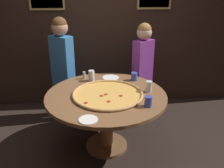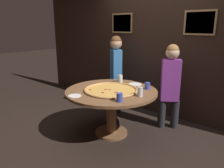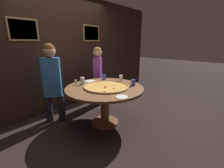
# 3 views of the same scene
# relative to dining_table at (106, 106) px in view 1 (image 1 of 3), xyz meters

# --- Properties ---
(ground_plane) EXTENTS (24.00, 24.00, 0.00)m
(ground_plane) POSITION_rel_dining_table_xyz_m (0.00, 0.00, -0.59)
(ground_plane) COLOR black
(back_wall) EXTENTS (6.40, 0.08, 2.60)m
(back_wall) POSITION_rel_dining_table_xyz_m (0.00, 1.31, 0.72)
(back_wall) COLOR black
(back_wall) RESTS_ON ground_plane
(dining_table) EXTENTS (1.42, 1.42, 0.74)m
(dining_table) POSITION_rel_dining_table_xyz_m (0.00, 0.00, 0.00)
(dining_table) COLOR brown
(dining_table) RESTS_ON ground_plane
(giant_pizza) EXTENTS (0.83, 0.83, 0.03)m
(giant_pizza) POSITION_rel_dining_table_xyz_m (0.02, -0.03, 0.16)
(giant_pizza) COLOR #E5A84C
(giant_pizza) RESTS_ON dining_table
(drink_cup_centre_back) EXTENTS (0.08, 0.08, 0.14)m
(drink_cup_centre_back) POSITION_rel_dining_table_xyz_m (0.51, 0.03, 0.22)
(drink_cup_centre_back) COLOR silver
(drink_cup_centre_back) RESTS_ON dining_table
(drink_cup_by_shaker) EXTENTS (0.08, 0.08, 0.11)m
(drink_cup_by_shaker) POSITION_rel_dining_table_xyz_m (0.39, 0.41, 0.20)
(drink_cup_by_shaker) COLOR #384CB7
(drink_cup_by_shaker) RESTS_ON dining_table
(drink_cup_near_right) EXTENTS (0.08, 0.08, 0.12)m
(drink_cup_near_right) POSITION_rel_dining_table_xyz_m (0.43, -0.33, 0.21)
(drink_cup_near_right) COLOR #384CB7
(drink_cup_near_right) RESTS_ON dining_table
(drink_cup_far_left) EXTENTS (0.08, 0.08, 0.14)m
(drink_cup_far_left) POSITION_rel_dining_table_xyz_m (-0.17, 0.43, 0.22)
(drink_cup_far_left) COLOR silver
(drink_cup_far_left) RESTS_ON dining_table
(white_plate_far_back) EXTENTS (0.22, 0.22, 0.01)m
(white_plate_far_back) POSITION_rel_dining_table_xyz_m (0.09, 0.52, 0.15)
(white_plate_far_back) COLOR white
(white_plate_far_back) RESTS_ON dining_table
(white_plate_right_side) EXTENTS (0.19, 0.19, 0.01)m
(white_plate_right_side) POSITION_rel_dining_table_xyz_m (-0.20, -0.56, 0.15)
(white_plate_right_side) COLOR white
(white_plate_right_side) RESTS_ON dining_table
(condiment_shaker) EXTENTS (0.04, 0.04, 0.10)m
(condiment_shaker) POSITION_rel_dining_table_xyz_m (-0.27, 0.51, 0.20)
(condiment_shaker) COLOR silver
(condiment_shaker) RESTS_ON dining_table
(diner_side_left) EXTENTS (0.39, 0.33, 1.52)m
(diner_side_left) POSITION_rel_dining_table_xyz_m (-0.58, 0.81, 0.27)
(diner_side_left) COLOR #232328
(diner_side_left) RESTS_ON ground_plane
(diner_centre_back) EXTENTS (0.36, 0.31, 1.42)m
(diner_centre_back) POSITION_rel_dining_table_xyz_m (0.58, 0.81, 0.22)
(diner_centre_back) COLOR #232328
(diner_centre_back) RESTS_ON ground_plane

